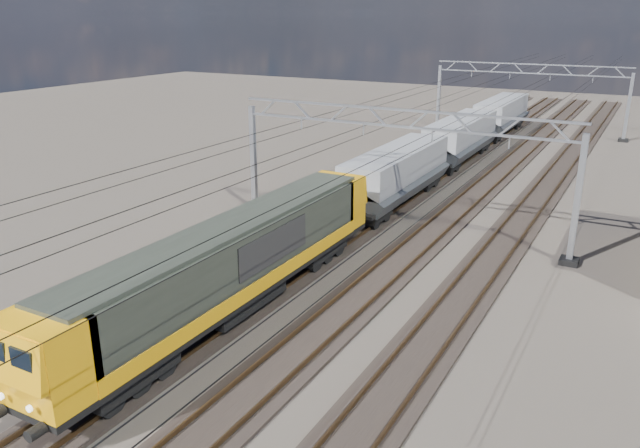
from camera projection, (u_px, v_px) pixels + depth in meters
The scene contains 12 objects.
ground at pixel (363, 256), 32.30m from camera, with size 160.00×160.00×0.00m, color black.
track_outer_west at pixel (267, 236), 35.01m from camera, with size 2.60×140.00×0.30m.
track_loco at pixel (329, 248), 33.19m from camera, with size 2.60×140.00×0.30m.
track_inner_east at pixel (399, 262), 31.37m from camera, with size 2.60×140.00×0.30m.
track_outer_east at pixel (478, 277), 29.55m from camera, with size 2.60×140.00×0.30m.
catenary_gantry_mid at pixel (396, 167), 34.37m from camera, with size 19.90×0.90×7.11m.
catenary_gantry_far at pixel (528, 96), 64.29m from camera, with size 19.90×0.90×7.11m.
overhead_wires at pixel (422, 123), 37.11m from camera, with size 12.03×140.00×0.53m.
locomotive at pixel (234, 261), 25.49m from camera, with size 2.76×21.10×3.62m.
hopper_wagon_lead at pixel (397, 172), 40.22m from camera, with size 3.38×13.00×3.25m.
hopper_wagon_mid at pixel (461, 136), 52.02m from camera, with size 3.38×13.00×3.25m.
hopper_wagon_third at pixel (501, 113), 63.82m from camera, with size 3.38×13.00×3.25m.
Camera 1 is at (12.46, -27.45, 11.93)m, focal length 35.00 mm.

